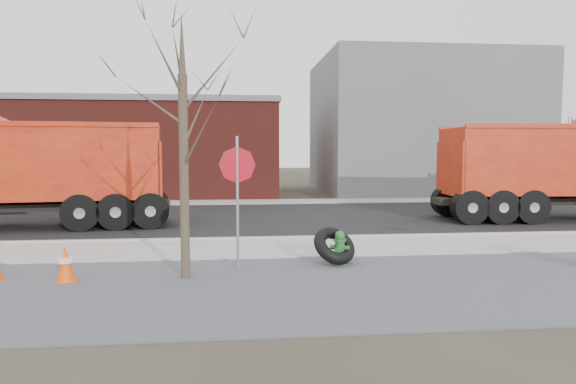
{
  "coord_description": "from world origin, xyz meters",
  "views": [
    {
      "loc": [
        -2.2,
        -12.72,
        2.55
      ],
      "look_at": [
        -0.78,
        1.16,
        1.4
      ],
      "focal_mm": 32.0,
      "sensor_mm": 36.0,
      "label": 1
    }
  ],
  "objects": [
    {
      "name": "curb",
      "position": [
        0.0,
        1.55,
        0.06
      ],
      "size": [
        60.0,
        0.15,
        0.11
      ],
      "primitive_type": "cube",
      "color": "#9E9B93",
      "rests_on": "ground"
    },
    {
      "name": "traffic_cone_near",
      "position": [
        -5.46,
        -2.65,
        0.36
      ],
      "size": [
        0.37,
        0.37,
        0.72
      ],
      "color": "#FD4E08",
      "rests_on": "ground"
    },
    {
      "name": "truck_tire",
      "position": [
        -0.03,
        -1.66,
        0.43
      ],
      "size": [
        1.27,
        1.22,
        0.88
      ],
      "color": "black",
      "rests_on": "ground"
    },
    {
      "name": "ground",
      "position": [
        0.0,
        0.0,
        0.0
      ],
      "size": [
        120.0,
        120.0,
        0.0
      ],
      "primitive_type": "plane",
      "color": "#383328",
      "rests_on": "ground"
    },
    {
      "name": "gravel_verge",
      "position": [
        0.0,
        -3.5,
        0.01
      ],
      "size": [
        60.0,
        5.0,
        0.03
      ],
      "primitive_type": "cube",
      "color": "slate",
      "rests_on": "ground"
    },
    {
      "name": "fire_hydrant",
      "position": [
        0.08,
        -1.7,
        0.36
      ],
      "size": [
        0.43,
        0.43,
        0.78
      ],
      "rotation": [
        0.0,
        0.0,
        -0.44
      ],
      "color": "#276734",
      "rests_on": "ground"
    },
    {
      "name": "building_grey",
      "position": [
        9.0,
        18.0,
        4.0
      ],
      "size": [
        12.0,
        10.0,
        8.0
      ],
      "color": "slate",
      "rests_on": "ground"
    },
    {
      "name": "dump_truck_red_b",
      "position": [
        -8.53,
        4.61,
        1.91
      ],
      "size": [
        9.04,
        3.6,
        3.75
      ],
      "rotation": [
        0.0,
        0.0,
        3.27
      ],
      "color": "black",
      "rests_on": "ground"
    },
    {
      "name": "stop_sign",
      "position": [
        -2.17,
        -1.82,
        1.93
      ],
      "size": [
        0.77,
        0.06,
        2.84
      ],
      "rotation": [
        0.0,
        0.0,
        -0.39
      ],
      "color": "gray",
      "rests_on": "ground"
    },
    {
      "name": "bare_tree",
      "position": [
        -3.2,
        -2.6,
        3.3
      ],
      "size": [
        3.2,
        3.2,
        5.2
      ],
      "color": "#382D23",
      "rests_on": "ground"
    },
    {
      "name": "road",
      "position": [
        0.0,
        6.3,
        0.01
      ],
      "size": [
        60.0,
        9.4,
        0.02
      ],
      "primitive_type": "cube",
      "color": "black",
      "rests_on": "ground"
    },
    {
      "name": "sidewalk",
      "position": [
        0.0,
        0.25,
        0.03
      ],
      "size": [
        60.0,
        2.5,
        0.06
      ],
      "primitive_type": "cube",
      "color": "#9E9B93",
      "rests_on": "ground"
    },
    {
      "name": "far_sidewalk",
      "position": [
        0.0,
        12.0,
        0.03
      ],
      "size": [
        60.0,
        2.0,
        0.06
      ],
      "primitive_type": "cube",
      "color": "#9E9B93",
      "rests_on": "ground"
    },
    {
      "name": "building_brick",
      "position": [
        -10.0,
        17.0,
        2.65
      ],
      "size": [
        20.2,
        8.2,
        5.3
      ],
      "color": "maroon",
      "rests_on": "ground"
    },
    {
      "name": "dump_truck_red_a",
      "position": [
        9.37,
        4.77,
        1.92
      ],
      "size": [
        9.48,
        3.02,
        3.78
      ],
      "rotation": [
        0.0,
        0.0,
        -0.05
      ],
      "color": "black",
      "rests_on": "ground"
    }
  ]
}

